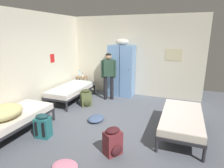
{
  "coord_description": "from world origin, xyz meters",
  "views": [
    {
      "loc": [
        1.74,
        -4.26,
        2.26
      ],
      "look_at": [
        0.0,
        0.24,
        0.95
      ],
      "focal_mm": 30.31,
      "sensor_mm": 36.0,
      "label": 1
    }
  ],
  "objects_px": {
    "bed_left_rear": "(71,90)",
    "backpack_maroon": "(113,142)",
    "person_traveler": "(109,72)",
    "backpack_olive": "(86,98)",
    "clothes_pile_denim": "(96,118)",
    "locker_bank": "(122,70)",
    "bed_left_front": "(12,119)",
    "water_bottle": "(80,74)",
    "bed_right": "(182,118)",
    "shelf_unit": "(82,82)",
    "clothes_pile_pink": "(65,166)",
    "lotion_bottle": "(82,75)",
    "bedding_heap": "(4,112)",
    "backpack_teal": "(43,126)"
  },
  "relations": [
    {
      "from": "locker_bank",
      "to": "clothes_pile_denim",
      "type": "distance_m",
      "value": 2.45
    },
    {
      "from": "locker_bank",
      "to": "bed_left_rear",
      "type": "xyz_separation_m",
      "value": [
        -1.44,
        -1.13,
        -0.59
      ]
    },
    {
      "from": "locker_bank",
      "to": "bed_right",
      "type": "height_order",
      "value": "locker_bank"
    },
    {
      "from": "locker_bank",
      "to": "clothes_pile_pink",
      "type": "xyz_separation_m",
      "value": [
        0.35,
        -4.13,
        -0.93
      ]
    },
    {
      "from": "lotion_bottle",
      "to": "backpack_olive",
      "type": "distance_m",
      "value": 1.73
    },
    {
      "from": "lotion_bottle",
      "to": "backpack_maroon",
      "type": "bearing_deg",
      "value": -52.91
    },
    {
      "from": "bed_left_rear",
      "to": "bed_left_front",
      "type": "relative_size",
      "value": 1.0
    },
    {
      "from": "shelf_unit",
      "to": "water_bottle",
      "type": "xyz_separation_m",
      "value": [
        -0.08,
        0.02,
        0.34
      ]
    },
    {
      "from": "bed_left_front",
      "to": "water_bottle",
      "type": "height_order",
      "value": "water_bottle"
    },
    {
      "from": "water_bottle",
      "to": "clothes_pile_denim",
      "type": "relative_size",
      "value": 0.49
    },
    {
      "from": "locker_bank",
      "to": "lotion_bottle",
      "type": "height_order",
      "value": "locker_bank"
    },
    {
      "from": "bed_right",
      "to": "clothes_pile_pink",
      "type": "relative_size",
      "value": 4.09
    },
    {
      "from": "locker_bank",
      "to": "lotion_bottle",
      "type": "xyz_separation_m",
      "value": [
        -1.62,
        -0.02,
        -0.32
      ]
    },
    {
      "from": "bed_right",
      "to": "bedding_heap",
      "type": "relative_size",
      "value": 2.45
    },
    {
      "from": "person_traveler",
      "to": "backpack_teal",
      "type": "height_order",
      "value": "person_traveler"
    },
    {
      "from": "person_traveler",
      "to": "water_bottle",
      "type": "height_order",
      "value": "person_traveler"
    },
    {
      "from": "person_traveler",
      "to": "bed_left_front",
      "type": "bearing_deg",
      "value": -111.25
    },
    {
      "from": "bed_left_rear",
      "to": "water_bottle",
      "type": "distance_m",
      "value": 1.25
    },
    {
      "from": "bed_left_front",
      "to": "backpack_maroon",
      "type": "height_order",
      "value": "backpack_maroon"
    },
    {
      "from": "bedding_heap",
      "to": "bed_left_front",
      "type": "bearing_deg",
      "value": 109.86
    },
    {
      "from": "bed_right",
      "to": "bedding_heap",
      "type": "bearing_deg",
      "value": -155.35
    },
    {
      "from": "bed_right",
      "to": "clothes_pile_pink",
      "type": "bearing_deg",
      "value": -132.8
    },
    {
      "from": "bedding_heap",
      "to": "clothes_pile_denim",
      "type": "relative_size",
      "value": 1.52
    },
    {
      "from": "locker_bank",
      "to": "bed_left_front",
      "type": "relative_size",
      "value": 1.09
    },
    {
      "from": "bed_left_rear",
      "to": "backpack_maroon",
      "type": "bearing_deg",
      "value": -43.89
    },
    {
      "from": "bed_right",
      "to": "backpack_maroon",
      "type": "xyz_separation_m",
      "value": [
        -1.19,
        -1.29,
        -0.12
      ]
    },
    {
      "from": "locker_bank",
      "to": "bed_right",
      "type": "xyz_separation_m",
      "value": [
        2.16,
        -2.17,
        -0.59
      ]
    },
    {
      "from": "bed_left_rear",
      "to": "lotion_bottle",
      "type": "xyz_separation_m",
      "value": [
        -0.18,
        1.11,
        0.26
      ]
    },
    {
      "from": "person_traveler",
      "to": "backpack_olive",
      "type": "bearing_deg",
      "value": -116.59
    },
    {
      "from": "person_traveler",
      "to": "bed_left_rear",
      "type": "bearing_deg",
      "value": -154.65
    },
    {
      "from": "backpack_olive",
      "to": "clothes_pile_denim",
      "type": "xyz_separation_m",
      "value": [
        0.75,
        -0.84,
        -0.2
      ]
    },
    {
      "from": "person_traveler",
      "to": "backpack_olive",
      "type": "distance_m",
      "value": 1.19
    },
    {
      "from": "person_traveler",
      "to": "backpack_olive",
      "type": "height_order",
      "value": "person_traveler"
    },
    {
      "from": "backpack_olive",
      "to": "shelf_unit",
      "type": "bearing_deg",
      "value": 124.09
    },
    {
      "from": "bed_left_front",
      "to": "lotion_bottle",
      "type": "distance_m",
      "value": 3.56
    },
    {
      "from": "water_bottle",
      "to": "backpack_teal",
      "type": "bearing_deg",
      "value": -72.73
    },
    {
      "from": "person_traveler",
      "to": "lotion_bottle",
      "type": "bearing_deg",
      "value": 157.39
    },
    {
      "from": "lotion_bottle",
      "to": "backpack_maroon",
      "type": "relative_size",
      "value": 0.31
    },
    {
      "from": "water_bottle",
      "to": "backpack_maroon",
      "type": "relative_size",
      "value": 0.45
    },
    {
      "from": "locker_bank",
      "to": "clothes_pile_denim",
      "type": "bearing_deg",
      "value": -88.77
    },
    {
      "from": "person_traveler",
      "to": "clothes_pile_pink",
      "type": "distance_m",
      "value": 3.72
    },
    {
      "from": "bed_left_rear",
      "to": "backpack_olive",
      "type": "bearing_deg",
      "value": -22.52
    },
    {
      "from": "bed_right",
      "to": "backpack_maroon",
      "type": "distance_m",
      "value": 1.75
    },
    {
      "from": "bed_left_front",
      "to": "lotion_bottle",
      "type": "relative_size",
      "value": 11.2
    },
    {
      "from": "clothes_pile_denim",
      "to": "locker_bank",
      "type": "bearing_deg",
      "value": 91.23
    },
    {
      "from": "bed_right",
      "to": "clothes_pile_pink",
      "type": "distance_m",
      "value": 2.7
    },
    {
      "from": "bed_left_rear",
      "to": "water_bottle",
      "type": "relative_size",
      "value": 7.65
    },
    {
      "from": "water_bottle",
      "to": "bedding_heap",
      "type": "bearing_deg",
      "value": -83.91
    },
    {
      "from": "bed_left_front",
      "to": "person_traveler",
      "type": "height_order",
      "value": "person_traveler"
    },
    {
      "from": "shelf_unit",
      "to": "locker_bank",
      "type": "bearing_deg",
      "value": -0.53
    }
  ]
}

